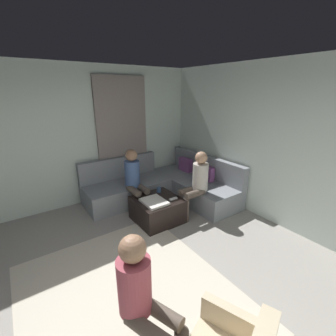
{
  "coord_description": "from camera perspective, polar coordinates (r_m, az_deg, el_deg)",
  "views": [
    {
      "loc": [
        1.71,
        -0.69,
        2.23
      ],
      "look_at": [
        -1.63,
        1.63,
        0.85
      ],
      "focal_mm": 24.79,
      "sensor_mm": 36.0,
      "label": 1
    }
  ],
  "objects": [
    {
      "name": "sectional_couch",
      "position": [
        4.98,
        -0.62,
        -4.33
      ],
      "size": [
        2.1,
        2.55,
        0.87
      ],
      "color": "gray",
      "rests_on": "ground_plane"
    },
    {
      "name": "person_on_couch_side",
      "position": [
        4.35,
        -8.16,
        -2.66
      ],
      "size": [
        0.6,
        0.3,
        1.2
      ],
      "rotation": [
        0.0,
        0.0,
        -1.57
      ],
      "color": "brown",
      "rests_on": "ground_plane"
    },
    {
      "name": "person_on_couch_back",
      "position": [
        4.21,
        6.93,
        -3.35
      ],
      "size": [
        0.3,
        0.6,
        1.2
      ],
      "rotation": [
        0.0,
        0.0,
        3.14
      ],
      "color": "brown",
      "rests_on": "ground_plane"
    },
    {
      "name": "wall_back",
      "position": [
        4.11,
        29.29,
        3.97
      ],
      "size": [
        6.0,
        0.12,
        2.7
      ],
      "primitive_type": "cube",
      "color": "silver",
      "rests_on": "ground_plane"
    },
    {
      "name": "ground_plane",
      "position": [
        2.93,
        -9.48,
        -32.63
      ],
      "size": [
        6.0,
        6.0,
        0.1
      ],
      "primitive_type": "cube",
      "color": "gray"
    },
    {
      "name": "area_rug",
      "position": [
        3.03,
        -9.48,
        -28.68
      ],
      "size": [
        2.6,
        2.2,
        0.01
      ],
      "primitive_type": "cube",
      "color": "beige",
      "rests_on": "ground_plane"
    },
    {
      "name": "wall_left",
      "position": [
        4.78,
        -26.04,
        6.24
      ],
      "size": [
        0.12,
        6.0,
        2.7
      ],
      "primitive_type": "cube",
      "color": "silver",
      "rests_on": "ground_plane"
    },
    {
      "name": "game_remote",
      "position": [
        4.06,
        1.29,
        -7.56
      ],
      "size": [
        0.05,
        0.15,
        0.02
      ],
      "primitive_type": "cube",
      "color": "white",
      "rests_on": "ottoman"
    },
    {
      "name": "ottoman",
      "position": [
        4.18,
        -2.68,
        -10.15
      ],
      "size": [
        0.76,
        0.76,
        0.42
      ],
      "primitive_type": "cube",
      "color": "black",
      "rests_on": "ground_plane"
    },
    {
      "name": "coffee_mug",
      "position": [
        4.32,
        -2.27,
        -5.34
      ],
      "size": [
        0.08,
        0.08,
        0.1
      ],
      "primitive_type": "cylinder",
      "color": "#334C72",
      "rests_on": "ottoman"
    },
    {
      "name": "folded_blanket",
      "position": [
        3.94,
        -3.44,
        -8.27
      ],
      "size": [
        0.44,
        0.36,
        0.04
      ],
      "primitive_type": "cube",
      "color": "white",
      "rests_on": "ottoman"
    },
    {
      "name": "person_on_armchair",
      "position": [
        2.14,
        -5.97,
        -29.08
      ],
      "size": [
        0.61,
        0.43,
        1.18
      ],
      "rotation": [
        0.0,
        0.0,
        5.08
      ],
      "color": "brown",
      "rests_on": "ground_plane"
    },
    {
      "name": "curtain_panel",
      "position": [
        5.06,
        -11.05,
        7.23
      ],
      "size": [
        0.06,
        1.1,
        2.5
      ],
      "primitive_type": "cube",
      "color": "gray",
      "rests_on": "ground_plane"
    }
  ]
}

